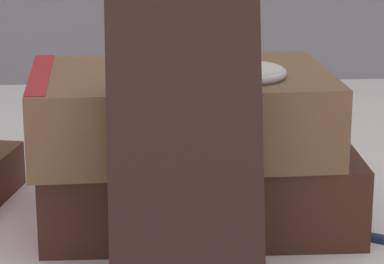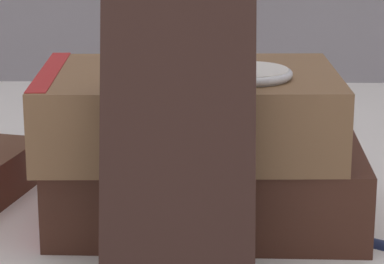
% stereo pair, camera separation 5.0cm
% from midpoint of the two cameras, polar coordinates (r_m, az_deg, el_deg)
% --- Properties ---
extents(ground_plane, '(3.00, 3.00, 0.00)m').
position_cam_midpoint_polar(ground_plane, '(0.58, -1.00, -5.74)').
color(ground_plane, silver).
extents(book_flat_bottom, '(0.20, 0.13, 0.05)m').
position_cam_midpoint_polar(book_flat_bottom, '(0.58, 2.97, -3.20)').
color(book_flat_bottom, '#422319').
rests_on(book_flat_bottom, ground_plane).
extents(book_flat_top, '(0.19, 0.12, 0.05)m').
position_cam_midpoint_polar(book_flat_top, '(0.56, 1.81, 1.24)').
color(book_flat_top, brown).
rests_on(book_flat_top, book_flat_bottom).
extents(book_leaning_front, '(0.08, 0.06, 0.16)m').
position_cam_midpoint_polar(book_leaning_front, '(0.47, 2.14, -1.25)').
color(book_leaning_front, '#331E19').
rests_on(book_leaning_front, ground_plane).
extents(pocket_watch, '(0.05, 0.05, 0.01)m').
position_cam_midpoint_polar(pocket_watch, '(0.54, 6.37, 3.64)').
color(pocket_watch, silver).
rests_on(pocket_watch, book_flat_top).
extents(reading_glasses, '(0.11, 0.06, 0.00)m').
position_cam_midpoint_polar(reading_glasses, '(0.72, 0.31, -1.26)').
color(reading_glasses, '#ADADB2').
rests_on(reading_glasses, ground_plane).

